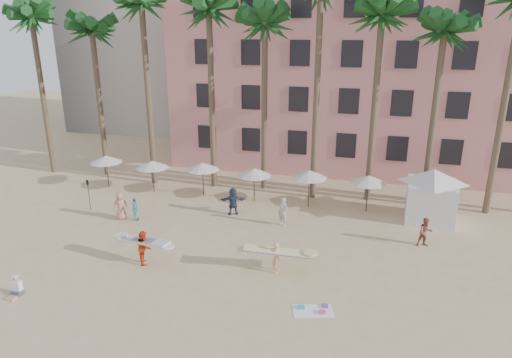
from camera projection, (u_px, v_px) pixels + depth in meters
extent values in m
plane|color=#D1B789|center=(208.00, 296.00, 21.78)|extent=(120.00, 120.00, 0.00)
cube|color=#DC8687|center=(377.00, 75.00, 41.39)|extent=(35.00, 14.00, 16.00)
cylinder|color=brown|center=(43.00, 98.00, 38.24)|extent=(0.44, 0.44, 13.00)
cylinder|color=brown|center=(100.00, 105.00, 37.66)|extent=(0.44, 0.44, 12.00)
cylinder|color=brown|center=(148.00, 97.00, 35.23)|extent=(0.44, 0.44, 14.00)
cylinder|color=brown|center=(212.00, 102.00, 34.57)|extent=(0.44, 0.44, 13.50)
cylinder|color=brown|center=(264.00, 110.00, 34.23)|extent=(0.44, 0.44, 12.50)
cylinder|color=brown|center=(316.00, 100.00, 32.04)|extent=(0.44, 0.44, 14.50)
cylinder|color=brown|center=(374.00, 112.00, 31.78)|extent=(0.44, 0.44, 13.00)
cylinder|color=brown|center=(433.00, 121.00, 31.44)|extent=(0.44, 0.44, 12.00)
cylinder|color=brown|center=(503.00, 112.00, 29.25)|extent=(0.44, 0.44, 14.00)
cylinder|color=#332B23|center=(107.00, 172.00, 35.95)|extent=(0.07, 0.07, 2.50)
cone|color=silver|center=(106.00, 159.00, 35.60)|extent=(2.50, 2.50, 0.55)
cylinder|color=#332B23|center=(153.00, 177.00, 34.92)|extent=(0.07, 0.07, 2.40)
cone|color=silver|center=(152.00, 164.00, 34.58)|extent=(2.50, 2.50, 0.55)
cylinder|color=#332B23|center=(203.00, 180.00, 34.13)|extent=(0.07, 0.07, 2.50)
cone|color=silver|center=(202.00, 166.00, 33.78)|extent=(2.50, 2.50, 0.55)
cylinder|color=#332B23|center=(254.00, 186.00, 33.10)|extent=(0.07, 0.07, 2.40)
cone|color=silver|center=(254.00, 172.00, 32.76)|extent=(2.50, 2.50, 0.55)
cylinder|color=#332B23|center=(309.00, 190.00, 32.02)|extent=(0.07, 0.07, 2.60)
cone|color=silver|center=(309.00, 174.00, 31.65)|extent=(2.50, 2.50, 0.55)
cylinder|color=#332B23|center=(367.00, 194.00, 31.26)|extent=(0.07, 0.07, 2.50)
cone|color=silver|center=(368.00, 179.00, 30.91)|extent=(2.50, 2.50, 0.55)
cube|color=silver|center=(430.00, 201.00, 29.91)|extent=(3.16, 3.16, 2.60)
cone|color=silver|center=(434.00, 176.00, 29.35)|extent=(4.74, 4.74, 0.90)
cube|color=white|center=(313.00, 311.00, 20.60)|extent=(2.00, 1.45, 0.02)
cube|color=#2AABBA|center=(301.00, 307.00, 20.76)|extent=(0.36, 0.32, 0.10)
cube|color=#EC4182|center=(322.00, 312.00, 20.39)|extent=(0.33, 0.29, 0.12)
cube|color=#6E48AE|center=(325.00, 306.00, 20.88)|extent=(0.33, 0.36, 0.08)
imported|color=tan|center=(277.00, 257.00, 23.66)|extent=(0.41, 0.62, 1.68)
cube|color=beige|center=(277.00, 251.00, 23.55)|extent=(3.55, 1.35, 0.40)
imported|color=#DD4117|center=(144.00, 247.00, 24.52)|extent=(1.06, 1.14, 1.86)
cube|color=silver|center=(144.00, 241.00, 24.41)|extent=(3.11, 1.24, 0.31)
imported|color=#98523F|center=(425.00, 232.00, 26.42)|extent=(1.03, 0.92, 1.75)
imported|color=#2C394D|center=(233.00, 201.00, 30.89)|extent=(1.84, 1.15, 1.90)
imported|color=#53BBC3|center=(135.00, 209.00, 29.95)|extent=(0.69, 1.02, 1.61)
imported|color=tan|center=(120.00, 206.00, 30.11)|extent=(1.10, 1.05, 1.89)
imported|color=#B9B3A3|center=(283.00, 212.00, 29.13)|extent=(0.82, 0.73, 1.90)
cylinder|color=black|center=(89.00, 196.00, 31.57)|extent=(0.04, 0.04, 2.10)
cube|color=black|center=(87.00, 182.00, 31.25)|extent=(0.18, 0.03, 0.35)
cube|color=#3F3F4C|center=(17.00, 293.00, 21.79)|extent=(0.44, 0.41, 0.24)
cube|color=tan|center=(12.00, 298.00, 21.49)|extent=(0.39, 0.44, 0.12)
cube|color=white|center=(17.00, 285.00, 21.72)|extent=(0.43, 0.26, 0.54)
sphere|color=tan|center=(16.00, 278.00, 21.59)|extent=(0.24, 0.24, 0.24)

